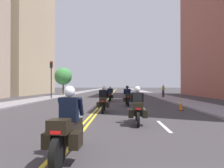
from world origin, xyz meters
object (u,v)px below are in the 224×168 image
(traffic_light_near, at_px, (51,73))
(street_tree_0, at_px, (63,76))
(motorcycle_0, at_px, (68,129))
(motorcycle_4, at_px, (110,95))
(pedestrian_0, at_px, (163,91))
(motorcycle_1, at_px, (137,109))
(motorcycle_3, at_px, (127,98))
(traffic_cone_1, at_px, (181,104))
(motorcycle_2, at_px, (103,101))

(traffic_light_near, relative_size, street_tree_0, 0.99)
(motorcycle_0, relative_size, motorcycle_4, 1.10)
(pedestrian_0, bearing_deg, motorcycle_0, 16.89)
(motorcycle_1, distance_m, motorcycle_3, 8.03)
(traffic_light_near, xyz_separation_m, street_tree_0, (-1.06, 9.25, 0.01))
(motorcycle_4, relative_size, street_tree_0, 0.45)
(traffic_light_near, bearing_deg, motorcycle_3, -41.43)
(street_tree_0, bearing_deg, motorcycle_3, -59.70)
(motorcycle_0, distance_m, motorcycle_4, 16.70)
(motorcycle_0, bearing_deg, pedestrian_0, 75.69)
(motorcycle_3, xyz_separation_m, street_tree_0, (-10.03, 17.16, 2.55))
(traffic_cone_1, height_order, traffic_light_near, traffic_light_near)
(motorcycle_3, relative_size, street_tree_0, 0.49)
(motorcycle_1, height_order, street_tree_0, street_tree_0)
(traffic_cone_1, height_order, street_tree_0, street_tree_0)
(motorcycle_2, height_order, traffic_cone_1, motorcycle_2)
(motorcycle_0, relative_size, pedestrian_0, 1.30)
(motorcycle_4, xyz_separation_m, traffic_light_near, (-7.35, 3.37, 2.54))
(motorcycle_1, height_order, pedestrian_0, pedestrian_0)
(motorcycle_0, bearing_deg, street_tree_0, 108.48)
(traffic_cone_1, distance_m, pedestrian_0, 14.05)
(motorcycle_2, bearing_deg, traffic_light_near, 120.51)
(motorcycle_1, relative_size, motorcycle_2, 0.98)
(motorcycle_0, xyz_separation_m, street_tree_0, (-8.18, 29.31, 2.56))
(traffic_light_near, bearing_deg, pedestrian_0, 11.39)
(motorcycle_3, bearing_deg, motorcycle_0, -100.87)
(traffic_light_near, bearing_deg, motorcycle_2, -58.73)
(motorcycle_4, distance_m, street_tree_0, 15.38)
(motorcycle_3, relative_size, traffic_cone_1, 2.88)
(motorcycle_2, relative_size, street_tree_0, 0.47)
(motorcycle_2, xyz_separation_m, street_tree_0, (-8.37, 21.28, 2.55))
(motorcycle_1, distance_m, traffic_light_near, 18.51)
(motorcycle_0, height_order, motorcycle_4, motorcycle_0)
(pedestrian_0, distance_m, street_tree_0, 16.72)
(motorcycle_2, xyz_separation_m, pedestrian_0, (6.91, 14.90, 0.25))
(motorcycle_0, distance_m, motorcycle_2, 8.03)
(motorcycle_2, bearing_deg, traffic_cone_1, 10.32)
(motorcycle_1, height_order, traffic_cone_1, motorcycle_1)
(motorcycle_3, height_order, motorcycle_4, motorcycle_3)
(motorcycle_0, bearing_deg, traffic_light_near, 112.42)
(motorcycle_4, bearing_deg, motorcycle_1, -80.07)
(motorcycle_1, distance_m, traffic_cone_1, 5.91)
(motorcycle_4, bearing_deg, motorcycle_0, -88.60)
(motorcycle_1, xyz_separation_m, traffic_cone_1, (3.30, 4.89, -0.26))
(motorcycle_2, height_order, traffic_light_near, traffic_light_near)
(motorcycle_1, bearing_deg, pedestrian_0, 77.60)
(motorcycle_0, relative_size, motorcycle_3, 0.99)
(motorcycle_1, distance_m, motorcycle_4, 12.68)
(motorcycle_1, xyz_separation_m, motorcycle_4, (-1.71, 12.57, -0.00))
(traffic_light_near, xyz_separation_m, pedestrian_0, (14.22, 2.87, -2.29))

